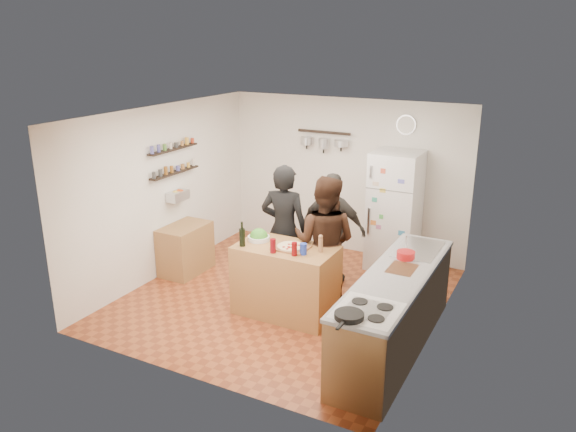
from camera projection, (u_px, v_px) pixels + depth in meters
The scene contains 26 objects.
room_shell at pixel (298, 203), 7.61m from camera, with size 4.20×4.20×4.20m.
prep_island at pixel (286, 280), 7.13m from camera, with size 1.25×0.72×0.91m, color #A06F3A.
pizza_board at pixel (291, 248), 6.93m from camera, with size 0.42×0.34×0.02m, color brown.
pizza at pixel (291, 246), 6.93m from camera, with size 0.34×0.34×0.02m, color #D5BD8C.
salad_bowl at pixel (259, 238), 7.21m from camera, with size 0.28×0.28×0.06m, color silver.
wine_bottle at pixel (242, 237), 6.99m from camera, with size 0.07×0.07×0.23m, color black.
wine_glass_near at pixel (273, 246), 6.78m from camera, with size 0.07×0.07×0.18m, color #60080E.
wine_glass_far at pixel (294, 249), 6.70m from camera, with size 0.07×0.07×0.17m, color #62080A.
pepper_mill at pixel (321, 245), 6.81m from camera, with size 0.05×0.05×0.18m, color #8E603B.
salt_canister at pixel (303, 249), 6.73m from camera, with size 0.09×0.09×0.14m, color #1B2F97.
person_left at pixel (284, 229), 7.63m from camera, with size 0.66×0.43×1.81m, color black.
person_center at pixel (325, 242), 7.25m from camera, with size 0.85×0.66×1.75m, color black.
person_back at pixel (333, 230), 7.90m from camera, with size 0.95×0.40×1.63m, color #2A2826.
counter_run at pixel (395, 312), 6.32m from camera, with size 0.63×2.63×0.90m, color #9E7042.
stove_top at pixel (368, 311), 5.38m from camera, with size 0.60×0.62×0.02m, color white.
skillet at pixel (349, 316), 5.21m from camera, with size 0.28×0.28×0.05m, color black.
sink at pixel (418, 250), 6.89m from camera, with size 0.50×0.80×0.03m, color silver.
cutting_board at pixel (402, 269), 6.33m from camera, with size 0.30×0.40×0.02m, color brown.
red_bowl at pixel (406, 255), 6.59m from camera, with size 0.21×0.21×0.09m, color #A31214.
fridge at pixel (395, 211), 8.45m from camera, with size 0.70×0.68×1.80m, color white.
wall_clock at pixel (406, 125), 8.34m from camera, with size 0.30×0.30×0.03m, color silver.
spice_shelf_lower at pixel (175, 173), 8.23m from camera, with size 0.12×1.00×0.03m, color black.
spice_shelf_upper at pixel (173, 149), 8.12m from camera, with size 0.12×1.00×0.03m, color black.
produce_basket at pixel (178, 196), 8.32m from camera, with size 0.18×0.35×0.14m, color silver.
side_table at pixel (186, 249), 8.42m from camera, with size 0.50×0.80×0.73m, color #97673F.
pot_rack at pixel (324, 132), 8.91m from camera, with size 0.90×0.04×0.04m, color black.
Camera 1 is at (3.26, -6.13, 3.45)m, focal length 35.00 mm.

